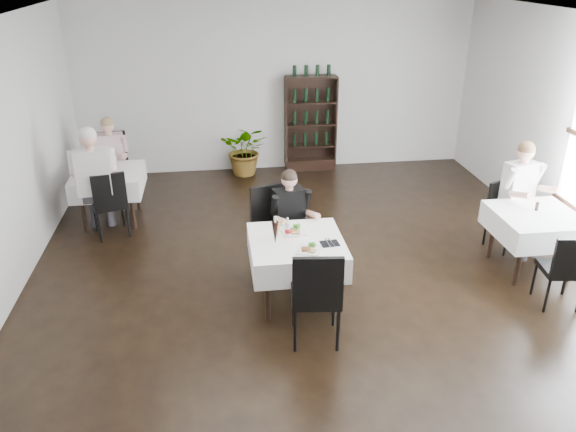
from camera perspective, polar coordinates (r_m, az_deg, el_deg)
The scene contains 23 objects.
room_shell at distance 5.92m, azimuth 3.80°, elevation 4.03°, with size 9.00×9.00×9.00m.
wine_shelf at distance 10.27m, azimuth 2.31°, elevation 9.26°, with size 0.90×0.28×1.75m.
main_table at distance 6.24m, azimuth 0.87°, elevation -3.66°, with size 1.03×1.03×0.77m.
left_table at distance 8.61m, azimuth -17.75°, elevation 3.37°, with size 0.98×0.98×0.77m.
right_table at distance 7.50m, azimuth 23.80°, elevation -0.80°, with size 0.98×0.98×0.77m.
potted_tree at distance 10.14m, azimuth -4.29°, elevation 6.74°, with size 0.83×0.72×0.93m, color #2A561D.
main_chair_far at distance 6.85m, azimuth -1.38°, elevation -0.86°, with size 0.64×0.64×1.10m.
main_chair_near at distance 5.55m, azimuth 2.92°, elevation -7.73°, with size 0.54×0.55×1.07m.
left_chair_far at distance 9.27m, azimuth -17.47°, elevation 5.06°, with size 0.57×0.58×1.12m.
left_chair_near at distance 8.10m, azimuth -17.69°, elevation 1.56°, with size 0.56×0.57×0.98m.
right_chair_far at distance 8.04m, azimuth 21.11°, elevation 0.53°, with size 0.53×0.53×0.90m.
right_chair_near at distance 6.86m, azimuth 26.33°, elevation -4.60°, with size 0.47×0.48×0.92m.
diner_main at distance 6.78m, azimuth 0.35°, elevation 0.15°, with size 0.55×0.59×1.33m.
diner_left_far at distance 9.15m, azimuth -17.54°, elevation 5.92°, with size 0.54×0.55×1.40m.
diner_left_near at distance 8.06m, azimuth -19.09°, elevation 4.09°, with size 0.63×0.65×1.60m.
diner_right_far at distance 7.88m, azimuth 22.80°, elevation 2.52°, with size 0.62×0.66×1.49m.
plate_far at distance 6.33m, azimuth 0.59°, elevation -1.52°, with size 0.30×0.30×0.08m.
plate_near at distance 5.95m, azimuth 2.16°, elevation -3.38°, with size 0.30×0.30×0.08m.
pilsner_dark at distance 6.02m, azimuth -1.31°, elevation -1.73°, with size 0.08×0.08×0.33m.
pilsner_lager at distance 6.16m, azimuth -1.10°, elevation -1.38°, with size 0.06×0.06×0.26m.
coke_bottle at distance 6.18m, azimuth -0.03°, elevation -1.40°, with size 0.06×0.06×0.24m.
napkin_cutlery at distance 6.10m, azimuth 4.27°, elevation -2.79°, with size 0.21×0.22×0.02m.
pepper_mill at distance 7.51m, azimuth 23.97°, elevation 0.90°, with size 0.04×0.04×0.11m, color black.
Camera 1 is at (-1.13, -5.42, 3.60)m, focal length 35.00 mm.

